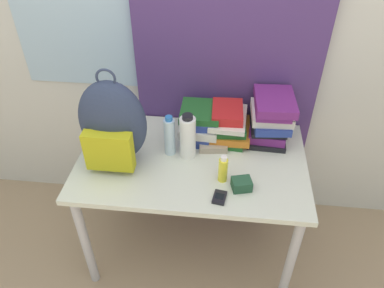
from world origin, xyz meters
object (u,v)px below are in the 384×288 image
object	(u,v)px
book_stack_left	(200,121)
water_bottle	(170,136)
sunglasses_case	(213,148)
book_stack_center	(229,123)
cell_phone	(220,197)
book_stack_right	(270,118)
camera_pouch	(242,184)
sports_bottle	(188,137)
backpack	(112,125)
sunscreen_bottle	(223,169)

from	to	relation	value
book_stack_left	water_bottle	distance (m)	0.23
sunglasses_case	book_stack_center	bearing A→B (deg)	61.26
sunglasses_case	cell_phone	bearing A→B (deg)	-81.42
book_stack_right	water_bottle	size ratio (longest dim) A/B	1.22
sunglasses_case	camera_pouch	size ratio (longest dim) A/B	1.45
book_stack_left	sunglasses_case	bearing A→B (deg)	-57.99
book_stack_center	book_stack_right	xyz separation A→B (m)	(0.22, 0.01, 0.05)
sports_bottle	sunglasses_case	world-z (taller)	sports_bottle
book_stack_left	backpack	bearing A→B (deg)	-147.87
book_stack_center	sports_bottle	size ratio (longest dim) A/B	1.12
backpack	book_stack_right	xyz separation A→B (m)	(0.79, 0.27, -0.08)
backpack	water_bottle	xyz separation A→B (m)	(0.27, 0.08, -0.11)
water_bottle	book_stack_right	bearing A→B (deg)	19.27
water_bottle	cell_phone	xyz separation A→B (m)	(0.28, -0.31, -0.10)
water_bottle	sunglasses_case	world-z (taller)	water_bottle
cell_phone	book_stack_right	bearing A→B (deg)	63.52
sunscreen_bottle	cell_phone	distance (m)	0.14
book_stack_right	water_bottle	xyz separation A→B (m)	(-0.53, -0.18, -0.03)
sunglasses_case	book_stack_right	bearing A→B (deg)	25.77
sports_bottle	sunglasses_case	xyz separation A→B (m)	(0.13, 0.05, -0.10)
camera_pouch	backpack	bearing A→B (deg)	167.27
book_stack_right	sunscreen_bottle	xyz separation A→B (m)	(-0.24, -0.36, -0.07)
book_stack_left	sunglasses_case	world-z (taller)	book_stack_left
book_stack_center	water_bottle	xyz separation A→B (m)	(-0.30, -0.18, 0.02)
cell_phone	water_bottle	bearing A→B (deg)	132.48
backpack	water_bottle	size ratio (longest dim) A/B	2.23
book_stack_center	camera_pouch	distance (m)	0.42
backpack	book_stack_left	distance (m)	0.50
sunscreen_bottle	cell_phone	xyz separation A→B (m)	(-0.01, -0.13, -0.06)
water_bottle	sunscreen_bottle	size ratio (longest dim) A/B	1.56
cell_phone	camera_pouch	world-z (taller)	camera_pouch
sunscreen_bottle	cell_phone	bearing A→B (deg)	-93.13
sports_bottle	sunscreen_bottle	bearing A→B (deg)	-41.48
book_stack_right	cell_phone	xyz separation A→B (m)	(-0.24, -0.49, -0.13)
book_stack_left	sunglasses_case	distance (m)	0.18
cell_phone	camera_pouch	xyz separation A→B (m)	(0.10, 0.08, 0.02)
book_stack_left	book_stack_center	bearing A→B (deg)	0.54
sunscreen_bottle	sunglasses_case	xyz separation A→B (m)	(-0.06, 0.22, -0.05)
book_stack_left	sunscreen_bottle	world-z (taller)	book_stack_left
water_bottle	sunscreen_bottle	xyz separation A→B (m)	(0.29, -0.18, -0.04)
book_stack_left	sunscreen_bottle	xyz separation A→B (m)	(0.14, -0.35, -0.02)
book_stack_right	camera_pouch	bearing A→B (deg)	-109.25
book_stack_center	book_stack_right	size ratio (longest dim) A/B	1.01
backpack	book_stack_center	xyz separation A→B (m)	(0.57, 0.26, -0.13)
sports_bottle	sunscreen_bottle	world-z (taller)	sports_bottle
book_stack_right	camera_pouch	world-z (taller)	book_stack_right
backpack	cell_phone	xyz separation A→B (m)	(0.55, -0.23, -0.21)
camera_pouch	book_stack_left	bearing A→B (deg)	120.45
sports_bottle	sunglasses_case	bearing A→B (deg)	20.66
backpack	water_bottle	distance (m)	0.30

